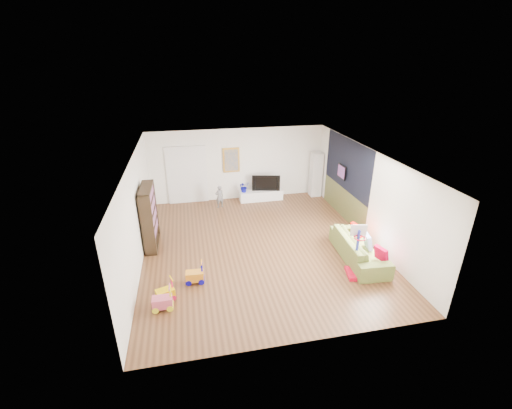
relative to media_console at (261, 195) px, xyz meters
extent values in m
cube|color=brown|center=(-0.81, -3.36, -0.19)|extent=(6.50, 7.50, 0.00)
cube|color=white|center=(-0.81, -3.36, 2.51)|extent=(6.50, 7.50, 0.00)
cube|color=white|center=(-0.81, 0.39, 1.16)|extent=(6.50, 0.00, 2.70)
cube|color=silver|center=(-0.81, -7.11, 1.16)|extent=(6.50, 0.00, 2.70)
cube|color=silver|center=(-4.06, -3.36, 1.16)|extent=(0.00, 7.50, 2.70)
cube|color=silver|center=(2.44, -3.36, 1.16)|extent=(0.00, 7.50, 2.70)
cube|color=black|center=(2.42, -1.96, 1.66)|extent=(0.01, 3.20, 1.70)
cube|color=brown|center=(2.42, -1.96, 0.31)|extent=(0.01, 3.20, 1.00)
cube|color=white|center=(-2.71, 0.35, 0.86)|extent=(1.45, 0.06, 2.10)
cube|color=gold|center=(-1.06, 0.35, 1.36)|extent=(0.62, 0.06, 0.92)
cube|color=#7F3F8C|center=(2.36, -1.76, 1.36)|extent=(0.04, 0.56, 0.46)
cube|color=white|center=(0.00, 0.00, 0.00)|extent=(1.64, 0.43, 0.38)
cube|color=silver|center=(2.18, 0.05, 0.67)|extent=(0.40, 0.40, 1.73)
cube|color=#322315|center=(-3.84, -2.67, 0.71)|extent=(0.35, 1.25, 1.81)
imported|color=olive|center=(1.70, -4.57, 0.14)|extent=(1.03, 2.31, 0.66)
cube|color=red|center=(1.28, -5.28, 0.48)|extent=(0.56, 0.64, 1.33)
cube|color=#EFBB06|center=(-3.39, -5.29, 0.08)|extent=(0.46, 0.36, 0.54)
cube|color=orange|center=(-2.71, -4.76, 0.09)|extent=(0.44, 0.29, 0.57)
cube|color=#CD526D|center=(-3.44, -5.58, 0.09)|extent=(0.43, 0.27, 0.57)
imported|color=slate|center=(-1.63, -0.37, 0.23)|extent=(0.34, 0.26, 0.84)
imported|color=black|center=(0.20, 0.07, 0.50)|extent=(1.06, 0.37, 0.61)
imported|color=#090B9C|center=(-0.66, 0.01, 0.40)|extent=(0.45, 0.41, 0.41)
cube|color=#B1002D|center=(1.94, -5.24, 0.33)|extent=(0.20, 0.39, 0.38)
cube|color=silver|center=(1.93, -4.57, 0.33)|extent=(0.17, 0.42, 0.41)
cube|color=#D30700|center=(1.93, -3.92, 0.33)|extent=(0.18, 0.39, 0.37)
camera|label=1|loc=(-2.65, -11.83, 4.93)|focal=24.00mm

